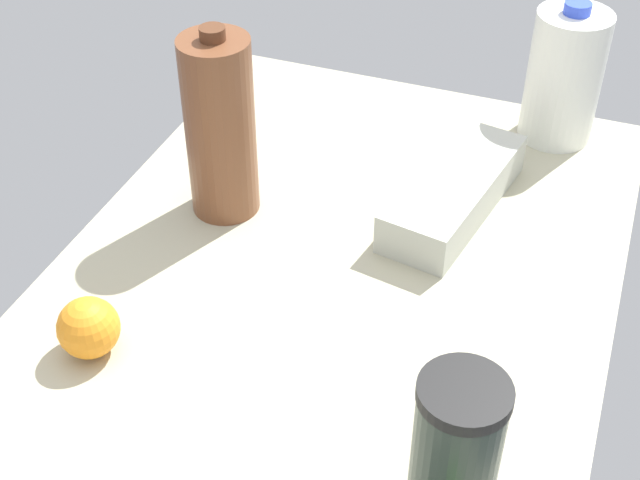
{
  "coord_description": "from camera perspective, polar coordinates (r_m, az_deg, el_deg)",
  "views": [
    {
      "loc": [
        -82.32,
        -31.08,
        85.23
      ],
      "look_at": [
        0.0,
        0.0,
        13.0
      ],
      "focal_mm": 50.0,
      "sensor_mm": 36.0,
      "label": 1
    }
  ],
  "objects": [
    {
      "name": "orange_beside_bowl",
      "position": [
        1.14,
        -14.6,
        -5.45
      ],
      "size": [
        7.86,
        7.86,
        7.86
      ],
      "primitive_type": "sphere",
      "color": "orange",
      "rests_on": "countertop"
    },
    {
      "name": "shaker_bottle",
      "position": [
        0.91,
        8.64,
        -13.54
      ],
      "size": [
        9.07,
        9.07,
        20.21
      ],
      "color": "#26332C",
      "rests_on": "countertop"
    },
    {
      "name": "countertop",
      "position": [
        1.21,
        0.0,
        -4.2
      ],
      "size": [
        120.0,
        76.0,
        3.0
      ],
      "primitive_type": "cube",
      "color": "#B1AD90",
      "rests_on": "ground"
    },
    {
      "name": "chocolate_milk_jug",
      "position": [
        1.29,
        -6.41,
        7.16
      ],
      "size": [
        10.18,
        10.18,
        29.5
      ],
      "color": "brown",
      "rests_on": "countertop"
    },
    {
      "name": "milk_jug",
      "position": [
        1.52,
        15.37,
        10.07
      ],
      "size": [
        12.1,
        12.1,
        23.83
      ],
      "color": "white",
      "rests_on": "countertop"
    },
    {
      "name": "egg_carton",
      "position": [
        1.35,
        8.56,
        3.05
      ],
      "size": [
        31.88,
        16.12,
        6.42
      ],
      "primitive_type": "cube",
      "rotation": [
        0.0,
        0.0,
        -0.18
      ],
      "color": "#BABCAF",
      "rests_on": "countertop"
    }
  ]
}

